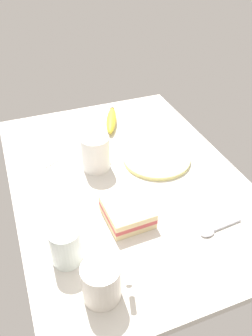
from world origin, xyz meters
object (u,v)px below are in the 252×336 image
Objects in this scene: coffee_mug_black at (101,282)px; glass_of_milk at (66,247)px; banana at (111,120)px; paper_napkin at (49,148)px; spoon at (215,230)px; coffee_mug_milky at (95,152)px; sandwich_main at (127,212)px; plate_of_food at (157,158)px.

glass_of_milk is (11.11, 4.50, -0.45)cm from coffee_mug_black.
glass_of_milk is 59.02cm from banana.
glass_of_milk is 0.59× the size of paper_napkin.
coffee_mug_milky is at bearing 29.14° from spoon.
sandwich_main is at bearing -67.73° from glass_of_milk.
coffee_mug_black is 0.81× the size of sandwich_main.
sandwich_main is 39.69cm from paper_napkin.
sandwich_main reaches higher than plate_of_food.
spoon is at bearing -78.03° from coffee_mug_black.
coffee_mug_black is 11.99cm from glass_of_milk.
coffee_mug_black is 1.11× the size of glass_of_milk.
glass_of_milk is at bearing 127.95° from plate_of_food.
coffee_mug_milky is 39.70cm from spoon.
coffee_mug_milky is at bearing -27.95° from glass_of_milk.
spoon is (-56.46, -6.82, -1.28)cm from banana.
coffee_mug_black is 42.40cm from coffee_mug_milky.
spoon is at bearing -173.12° from banana.
banana is at bearing -14.11° from sandwich_main.
glass_of_milk reaches higher than coffee_mug_black.
coffee_mug_milky is 25.56cm from banana.
coffee_mug_black is at bearing 141.86° from plate_of_food.
coffee_mug_milky reaches higher than paper_napkin.
paper_napkin is at bearing 59.13° from plate_of_food.
coffee_mug_black is 0.59× the size of banana.
glass_of_milk is 0.76× the size of spoon.
banana is 56.89cm from spoon.
plate_of_food is 1.68× the size of sandwich_main.
glass_of_milk is (-29.75, 15.79, -1.31)cm from coffee_mug_milky.
sandwich_main reaches higher than spoon.
banana is at bearing 6.88° from spoon.
glass_of_milk is at bearing 112.27° from sandwich_main.
sandwich_main is (18.02, -12.37, -2.29)cm from coffee_mug_black.
glass_of_milk reaches higher than spoon.
coffee_mug_black is 31.42cm from spoon.
spoon is (6.46, -30.47, -4.11)cm from coffee_mug_black.
spoon is at bearing -178.44° from plate_of_food.
paper_napkin is at bearing 107.04° from banana.
sandwich_main is at bearing 138.79° from plate_of_food.
spoon is at bearing -97.57° from glass_of_milk.
sandwich_main is 1.36× the size of glass_of_milk.
sandwich_main is (-19.70, 17.25, 1.60)cm from plate_of_food.
sandwich_main is 0.73× the size of banana.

